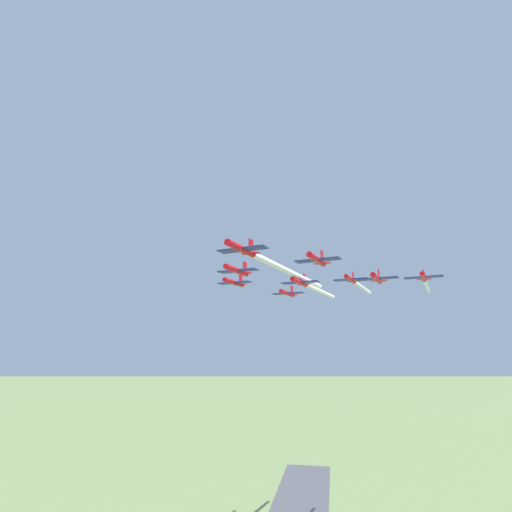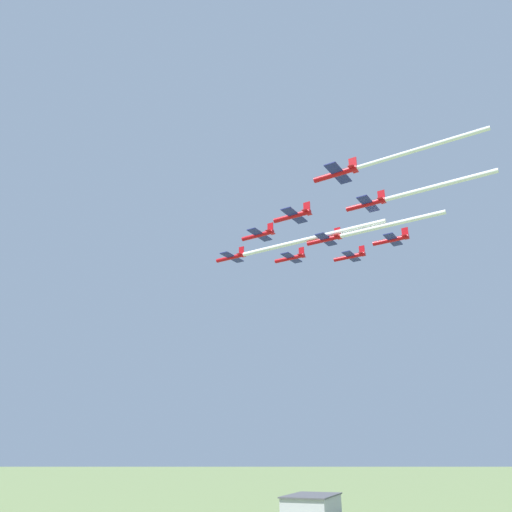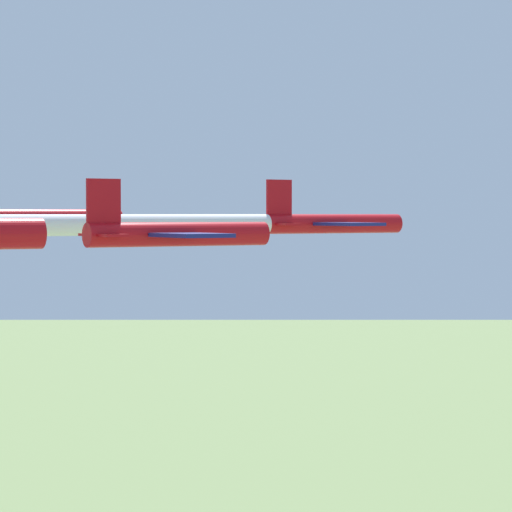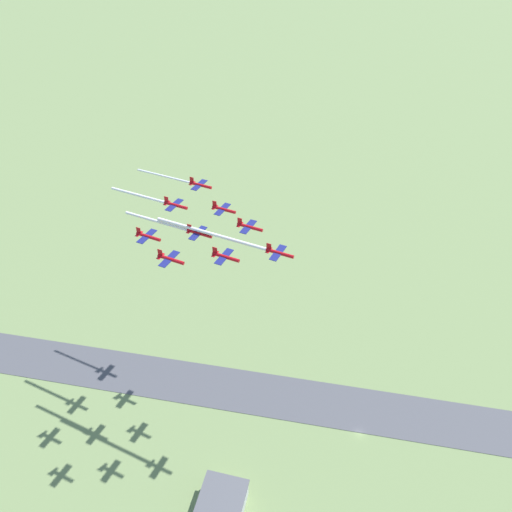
% 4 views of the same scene
% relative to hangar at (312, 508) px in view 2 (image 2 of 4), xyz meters
% --- Properties ---
extents(hangar, '(32.25, 17.86, 9.36)m').
position_rel_hangar_xyz_m(hangar, '(0.00, 0.00, 0.00)').
color(hangar, '#B7B7BC').
rests_on(hangar, ground_plane).
extents(jet_0, '(10.85, 11.25, 3.77)m').
position_rel_hangar_xyz_m(jet_0, '(64.68, -8.54, 82.67)').
color(jet_0, '#B20C14').
extents(jet_1, '(10.85, 11.25, 3.77)m').
position_rel_hangar_xyz_m(jet_1, '(78.45, 6.63, 83.03)').
color(jet_1, '#B20C14').
extents(jet_2, '(10.85, 11.25, 3.77)m').
position_rel_hangar_xyz_m(jet_2, '(58.11, 10.87, 82.23)').
color(jet_2, '#B20C14').
extents(jet_3, '(10.85, 11.25, 3.77)m').
position_rel_hangar_xyz_m(jet_3, '(92.23, 21.81, 80.68)').
color(jet_3, '#B20C14').
extents(jet_4, '(10.85, 11.25, 3.77)m').
position_rel_hangar_xyz_m(jet_4, '(71.88, 26.04, 81.16)').
color(jet_4, '#B20C14').
extents(jet_5, '(10.85, 11.25, 3.77)m').
position_rel_hangar_xyz_m(jet_5, '(51.54, 30.28, 82.53)').
color(jet_5, '#B20C14').
extents(jet_6, '(10.85, 11.25, 3.77)m').
position_rel_hangar_xyz_m(jet_6, '(106.00, 36.98, 83.11)').
color(jet_6, '#B20C14').
extents(jet_7, '(10.85, 11.25, 3.77)m').
position_rel_hangar_xyz_m(jet_7, '(85.66, 41.22, 83.97)').
color(jet_7, '#B20C14').
extents(jet_8, '(10.85, 11.25, 3.77)m').
position_rel_hangar_xyz_m(jet_8, '(65.31, 45.46, 80.86)').
color(jet_8, '#B20C14').
extents(smoke_trail_0, '(11.44, 48.77, 1.37)m').
position_rel_hangar_xyz_m(smoke_trail_0, '(70.78, 20.75, 82.62)').
color(smoke_trail_0, white).
extents(smoke_trail_4, '(7.51, 30.44, 1.25)m').
position_rel_hangar_xyz_m(smoke_trail_4, '(76.08, 46.19, 81.11)').
color(smoke_trail_4, white).
extents(smoke_trail_6, '(6.94, 28.98, 0.97)m').
position_rel_hangar_xyz_m(smoke_trail_6, '(110.05, 56.42, 83.06)').
color(smoke_trail_6, white).
extents(smoke_trail_7, '(6.95, 27.92, 1.22)m').
position_rel_hangar_xyz_m(smoke_trail_7, '(89.59, 60.10, 83.91)').
color(smoke_trail_7, white).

